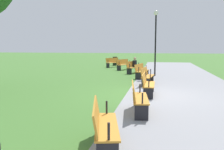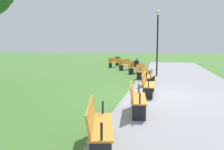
{
  "view_description": "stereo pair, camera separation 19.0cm",
  "coord_description": "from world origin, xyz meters",
  "px_view_note": "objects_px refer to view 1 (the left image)",
  "views": [
    {
      "loc": [
        9.87,
        0.34,
        2.0
      ],
      "look_at": [
        -0.0,
        -1.54,
        0.8
      ],
      "focal_mm": 38.71,
      "sensor_mm": 36.0,
      "label": 1
    },
    {
      "loc": [
        9.83,
        0.53,
        2.0
      ],
      "look_at": [
        -0.0,
        -1.54,
        0.8
      ],
      "focal_mm": 38.71,
      "sensor_mm": 36.0,
      "label": 2
    }
  ],
  "objects_px": {
    "bench_4": "(147,76)",
    "lamp_post": "(156,31)",
    "bench_5": "(147,84)",
    "trash_bin": "(115,61)",
    "person_seated": "(136,65)",
    "bench_1": "(124,64)",
    "bench_7": "(103,124)",
    "bench_2": "(133,67)",
    "bench_3": "(141,71)",
    "bench_6": "(138,97)",
    "bench_0": "(113,62)"
  },
  "relations": [
    {
      "from": "bench_4",
      "to": "lamp_post",
      "type": "bearing_deg",
      "value": -178.63
    },
    {
      "from": "bench_5",
      "to": "trash_bin",
      "type": "bearing_deg",
      "value": -164.91
    },
    {
      "from": "person_seated",
      "to": "bench_1",
      "type": "bearing_deg",
      "value": -132.43
    },
    {
      "from": "bench_4",
      "to": "bench_5",
      "type": "height_order",
      "value": "same"
    },
    {
      "from": "bench_7",
      "to": "person_seated",
      "type": "height_order",
      "value": "person_seated"
    },
    {
      "from": "bench_1",
      "to": "bench_5",
      "type": "xyz_separation_m",
      "value": [
        10.47,
        2.47,
        0.0
      ]
    },
    {
      "from": "bench_5",
      "to": "bench_2",
      "type": "bearing_deg",
      "value": -170.05
    },
    {
      "from": "person_seated",
      "to": "bench_3",
      "type": "bearing_deg",
      "value": 32.39
    },
    {
      "from": "bench_6",
      "to": "trash_bin",
      "type": "distance_m",
      "value": 18.04
    },
    {
      "from": "lamp_post",
      "to": "trash_bin",
      "type": "height_order",
      "value": "lamp_post"
    },
    {
      "from": "bench_3",
      "to": "bench_5",
      "type": "height_order",
      "value": "same"
    },
    {
      "from": "bench_4",
      "to": "bench_3",
      "type": "bearing_deg",
      "value": -163.38
    },
    {
      "from": "bench_1",
      "to": "bench_3",
      "type": "xyz_separation_m",
      "value": [
        5.09,
        1.84,
        0.0
      ]
    },
    {
      "from": "bench_3",
      "to": "bench_5",
      "type": "bearing_deg",
      "value": 19.97
    },
    {
      "from": "bench_0",
      "to": "bench_2",
      "type": "relative_size",
      "value": 0.96
    },
    {
      "from": "bench_5",
      "to": "lamp_post",
      "type": "height_order",
      "value": "lamp_post"
    },
    {
      "from": "bench_4",
      "to": "bench_1",
      "type": "bearing_deg",
      "value": -156.74
    },
    {
      "from": "bench_5",
      "to": "bench_6",
      "type": "relative_size",
      "value": 0.97
    },
    {
      "from": "bench_7",
      "to": "bench_0",
      "type": "bearing_deg",
      "value": 176.61
    },
    {
      "from": "bench_4",
      "to": "trash_bin",
      "type": "relative_size",
      "value": 1.9
    },
    {
      "from": "bench_6",
      "to": "lamp_post",
      "type": "relative_size",
      "value": 0.4
    },
    {
      "from": "bench_2",
      "to": "bench_6",
      "type": "relative_size",
      "value": 1.01
    },
    {
      "from": "bench_3",
      "to": "trash_bin",
      "type": "distance_m",
      "value": 10.11
    },
    {
      "from": "bench_6",
      "to": "person_seated",
      "type": "height_order",
      "value": "person_seated"
    },
    {
      "from": "bench_2",
      "to": "lamp_post",
      "type": "height_order",
      "value": "lamp_post"
    },
    {
      "from": "bench_2",
      "to": "person_seated",
      "type": "xyz_separation_m",
      "value": [
        -0.09,
        0.18,
        0.17
      ]
    },
    {
      "from": "bench_7",
      "to": "person_seated",
      "type": "bearing_deg",
      "value": 169.17
    },
    {
      "from": "bench_1",
      "to": "bench_3",
      "type": "distance_m",
      "value": 5.41
    },
    {
      "from": "bench_4",
      "to": "trash_bin",
      "type": "bearing_deg",
      "value": -155.76
    },
    {
      "from": "bench_2",
      "to": "bench_0",
      "type": "bearing_deg",
      "value": -133.44
    },
    {
      "from": "bench_5",
      "to": "lamp_post",
      "type": "bearing_deg",
      "value": 178.2
    },
    {
      "from": "bench_4",
      "to": "lamp_post",
      "type": "relative_size",
      "value": 0.4
    },
    {
      "from": "bench_6",
      "to": "bench_7",
      "type": "xyz_separation_m",
      "value": [
        2.67,
        -0.47,
        0.0
      ]
    },
    {
      "from": "bench_4",
      "to": "bench_5",
      "type": "distance_m",
      "value": 2.71
    },
    {
      "from": "bench_2",
      "to": "bench_4",
      "type": "relative_size",
      "value": 1.01
    },
    {
      "from": "bench_0",
      "to": "bench_7",
      "type": "relative_size",
      "value": 0.95
    },
    {
      "from": "bench_1",
      "to": "bench_7",
      "type": "relative_size",
      "value": 0.98
    },
    {
      "from": "bench_5",
      "to": "trash_bin",
      "type": "distance_m",
      "value": 15.44
    },
    {
      "from": "bench_0",
      "to": "trash_bin",
      "type": "distance_m",
      "value": 2.1
    },
    {
      "from": "person_seated",
      "to": "trash_bin",
      "type": "bearing_deg",
      "value": -137.7
    },
    {
      "from": "bench_0",
      "to": "bench_7",
      "type": "distance_m",
      "value": 18.48
    },
    {
      "from": "bench_7",
      "to": "person_seated",
      "type": "xyz_separation_m",
      "value": [
        -13.45,
        -0.59,
        0.17
      ]
    },
    {
      "from": "lamp_post",
      "to": "trash_bin",
      "type": "relative_size",
      "value": 4.77
    },
    {
      "from": "bench_2",
      "to": "bench_1",
      "type": "bearing_deg",
      "value": -136.76
    },
    {
      "from": "bench_1",
      "to": "trash_bin",
      "type": "height_order",
      "value": "trash_bin"
    },
    {
      "from": "bench_5",
      "to": "trash_bin",
      "type": "xyz_separation_m",
      "value": [
        -14.91,
        -4.02,
        -0.01
      ]
    },
    {
      "from": "bench_4",
      "to": "bench_0",
      "type": "bearing_deg",
      "value": -153.42
    },
    {
      "from": "bench_7",
      "to": "bench_5",
      "type": "bearing_deg",
      "value": 160.03
    },
    {
      "from": "lamp_post",
      "to": "trash_bin",
      "type": "distance_m",
      "value": 9.61
    },
    {
      "from": "bench_0",
      "to": "bench_1",
      "type": "xyz_separation_m",
      "value": [
        2.35,
        1.35,
        0.0
      ]
    }
  ]
}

